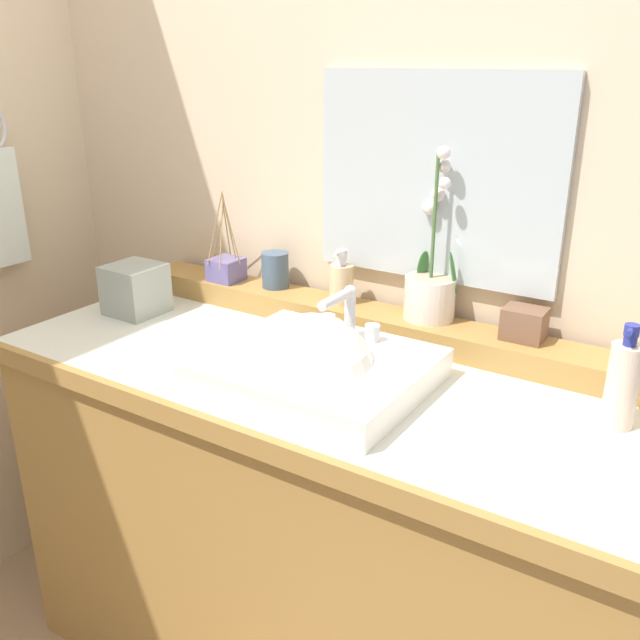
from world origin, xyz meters
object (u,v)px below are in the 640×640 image
Objects in this scene: tumbler_cup at (275,270)px; trinket_box at (524,324)px; tissue_box at (135,289)px; potted_plant at (431,286)px; soap_dispenser at (341,282)px; reed_diffuser at (226,268)px; lotion_bottle at (623,384)px; soap_bar at (297,323)px; sink_basin at (314,374)px.

trinket_box is at bearing -0.16° from tumbler_cup.
tissue_box is (-0.93, -0.22, -0.03)m from trinket_box.
tumbler_cup is at bearing -179.08° from potted_plant.
soap_dispenser is 0.56× the size of reed_diffuser.
reed_diffuser reaches higher than lotion_bottle.
tumbler_cup is 0.39× the size of reed_diffuser.
potted_plant is 0.23m from soap_dispenser.
lotion_bottle is at bearing -21.64° from potted_plant.
tissue_box is (-0.49, -0.21, -0.05)m from soap_dispenser.
tissue_box is at bearing -167.15° from trinket_box.
tumbler_cup is at bearing 169.02° from lotion_bottle.
soap_bar is 0.36× the size of lotion_bottle.
soap_dispenser reaches higher than sink_basin.
sink_basin is 6.14× the size of soap_bar.
potted_plant is at bearing 17.98° from tissue_box.
trinket_box is (0.80, 0.02, 0.00)m from reed_diffuser.
sink_basin is 0.17m from soap_bar.
reed_diffuser is 1.03m from lotion_bottle.
sink_basin is at bearing -134.33° from trinket_box.
tumbler_cup is 0.36m from tissue_box.
trinket_box is 0.45× the size of lotion_bottle.
potted_plant is 2.92× the size of soap_dispenser.
soap_dispenser is at bearing 23.62° from tissue_box.
potted_plant reaches higher than soap_dispenser.
potted_plant reaches higher than lotion_bottle.
lotion_bottle is (0.54, 0.16, 0.06)m from sink_basin.
potted_plant is (0.09, 0.34, 0.11)m from sink_basin.
potted_plant is 4.20× the size of tumbler_cup.
tumbler_cup is at bearing 179.28° from trinket_box.
sink_basin reaches higher than soap_bar.
sink_basin is 0.36m from soap_dispenser.
lotion_bottle is at bearing -13.35° from soap_dispenser.
potted_plant is 4.47× the size of trinket_box.
lotion_bottle reaches higher than tissue_box.
reed_diffuser is at bearing -176.81° from potted_plant.
soap_dispenser is at bearing 93.28° from soap_bar.
potted_plant is 0.58m from reed_diffuser.
lotion_bottle is at bearing 16.44° from sink_basin.
soap_bar is 0.54× the size of tissue_box.
tissue_box is at bearing -162.02° from potted_plant.
trinket_box is at bearing 143.41° from lotion_bottle.
potted_plant is 0.75m from tissue_box.
reed_diffuser is (-0.48, 0.31, 0.06)m from sink_basin.
tumbler_cup reaches higher than soap_bar.
reed_diffuser is (-0.58, -0.03, -0.04)m from potted_plant.
potted_plant reaches higher than tissue_box.
potted_plant is at bearing 74.32° from sink_basin.
soap_bar is 0.66m from lotion_bottle.
potted_plant is at bearing 4.59° from soap_dispenser.
sink_basin is 1.11× the size of potted_plant.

